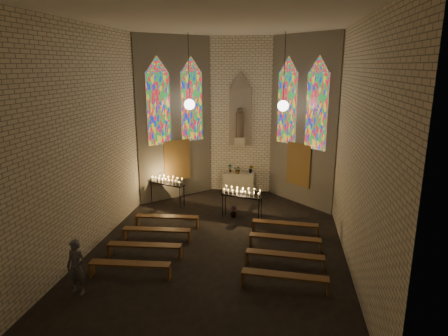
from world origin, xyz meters
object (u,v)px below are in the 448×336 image
(altar, at_px, (239,184))
(aisle_flower_pot, at_px, (233,212))
(visitor, at_px, (76,267))
(votive_stand_left, at_px, (167,182))
(votive_stand_right, at_px, (242,194))

(altar, relative_size, aisle_flower_pot, 3.21)
(visitor, bearing_deg, altar, 78.59)
(votive_stand_left, bearing_deg, altar, 54.00)
(aisle_flower_pot, height_order, votive_stand_right, votive_stand_right)
(aisle_flower_pot, bearing_deg, visitor, -119.19)
(votive_stand_right, distance_m, visitor, 6.88)
(altar, bearing_deg, visitor, -109.79)
(aisle_flower_pot, relative_size, votive_stand_right, 0.27)
(aisle_flower_pot, xyz_separation_m, votive_stand_left, (-2.96, 1.04, 0.79))
(votive_stand_left, distance_m, visitor, 6.98)
(aisle_flower_pot, bearing_deg, votive_stand_left, 160.58)
(altar, height_order, votive_stand_right, votive_stand_right)
(altar, bearing_deg, aisle_flower_pot, -87.28)
(votive_stand_right, bearing_deg, visitor, -106.54)
(votive_stand_left, height_order, votive_stand_right, votive_stand_left)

